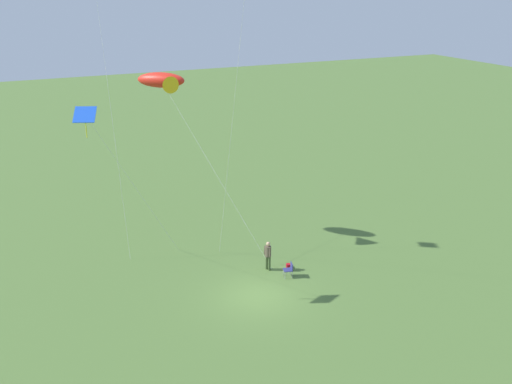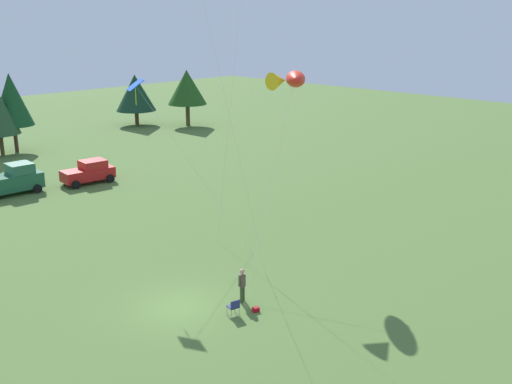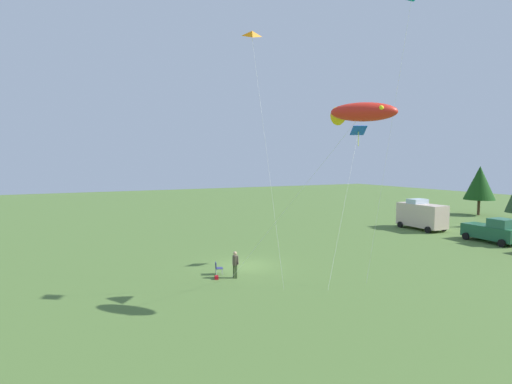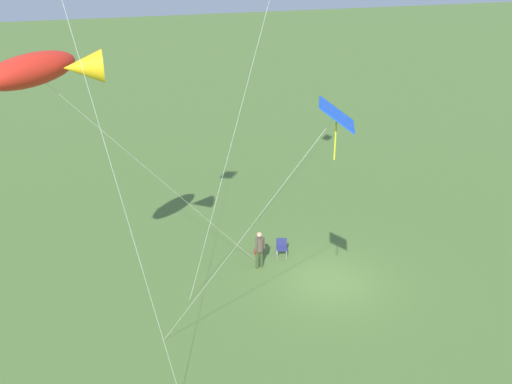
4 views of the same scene
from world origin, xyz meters
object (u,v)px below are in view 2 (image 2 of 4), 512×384
Objects in this scene: folding_chair at (234,306)px; kite_large_fish at (291,79)px; truck_green_flatbed at (10,181)px; kite_diamond_blue at (138,90)px; person_kite_flyer at (242,283)px; car_red_sedan at (89,172)px; backpack_on_grass at (256,310)px.

kite_large_fish reaches higher than folding_chair.
truck_green_flatbed is at bearing 10.80° from folding_chair.
kite_large_fish is 1.04× the size of kite_diamond_blue.
person_kite_flyer is 12.48m from kite_diamond_blue.
person_kite_flyer is 25.97m from truck_green_flatbed.
person_kite_flyer is at bearing -98.25° from car_red_sedan.
kite_diamond_blue is at bearing -84.87° from truck_green_flatbed.
person_kite_flyer is 0.17× the size of kite_large_fish.
kite_diamond_blue is (-5.36, -15.32, 8.52)m from car_red_sedan.
folding_chair is 2.56× the size of backpack_on_grass.
kite_large_fish reaches higher than car_red_sedan.
car_red_sedan is (7.58, 25.17, 0.46)m from folding_chair.
folding_chair is 0.08× the size of kite_diamond_blue.
person_kite_flyer is 1.52m from backpack_on_grass.
person_kite_flyer reaches higher than folding_chair.
car_red_sedan reaches higher than backpack_on_grass.
kite_large_fish is (7.78, 4.69, 9.85)m from backpack_on_grass.
person_kite_flyer is at bearing -45.98° from folding_chair.
car_red_sedan is (6.61, 25.64, 0.84)m from backpack_on_grass.
car_red_sedan is 0.42× the size of kite_large_fish.
folding_chair is 26.29m from car_red_sedan.
backpack_on_grass is 27.18m from truck_green_flatbed.
person_kite_flyer is 1.54m from folding_chair.
car_red_sedan is 18.34m from kite_diamond_blue.
kite_large_fish is 8.63m from kite_diamond_blue.
kite_diamond_blue reaches higher than truck_green_flatbed.
kite_diamond_blue is (1.24, 10.31, 9.36)m from backpack_on_grass.
folding_chair is at bearing -102.72° from kite_diamond_blue.
person_kite_flyer is 25.26m from car_red_sedan.
backpack_on_grass is at bearing -101.24° from folding_chair.
truck_green_flatbed is at bearing 92.08° from kite_diamond_blue.
folding_chair is 0.08× the size of kite_large_fish.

